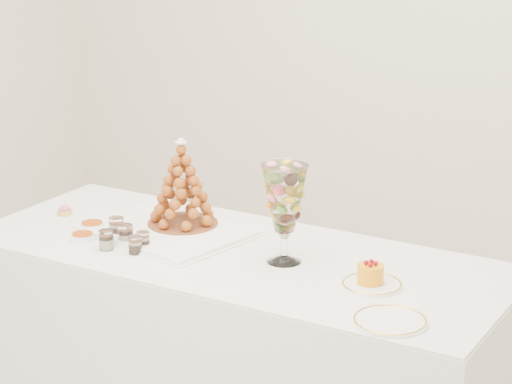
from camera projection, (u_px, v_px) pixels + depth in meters
The scene contains 15 objects.
buffet_table at pixel (236, 347), 3.71m from camera, with size 2.01×0.82×0.76m.
lace_tray at pixel (166, 231), 3.79m from camera, with size 0.58×0.44×0.02m, color white.
macaron_vase at pixel (285, 200), 3.44m from camera, with size 0.16×0.16×0.35m.
cake_plate at pixel (372, 285), 3.29m from camera, with size 0.20×0.20×0.01m, color white.
spare_plate at pixel (390, 321), 3.02m from camera, with size 0.23×0.23×0.01m, color white.
pink_tart at pixel (65, 211), 4.00m from camera, with size 0.06×0.06×0.04m.
verrine_a at pixel (117, 227), 3.74m from camera, with size 0.06×0.06×0.08m, color white.
verrine_b at pixel (126, 235), 3.66m from camera, with size 0.06×0.06×0.08m, color white.
verrine_c at pixel (143, 240), 3.62m from camera, with size 0.05×0.05×0.06m, color white.
verrine_d at pixel (106, 240), 3.61m from camera, with size 0.05×0.05×0.07m, color white.
verrine_e at pixel (135, 245), 3.57m from camera, with size 0.05×0.05×0.06m, color white.
ramekin_back at pixel (92, 227), 3.82m from camera, with size 0.09×0.09×0.03m, color white.
ramekin_front at pixel (83, 238), 3.70m from camera, with size 0.09×0.09×0.03m, color white.
croquembouche at pixel (182, 183), 3.79m from camera, with size 0.28×0.28×0.34m.
mousse_cake at pixel (370, 274), 3.29m from camera, with size 0.09×0.09×0.08m.
Camera 1 is at (1.68, -2.73, 2.04)m, focal length 70.00 mm.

